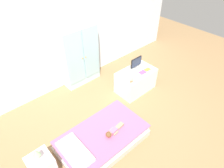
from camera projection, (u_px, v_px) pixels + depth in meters
ground_plane at (115, 120)px, 3.78m from camera, size 10.00×10.00×0.02m
back_wall at (61, 27)px, 3.83m from camera, size 6.40×0.05×2.70m
bed at (103, 138)px, 3.29m from camera, size 1.45×0.85×0.26m
pillow at (75, 152)px, 2.91m from camera, size 0.31×0.61×0.06m
doll at (112, 132)px, 3.18m from camera, size 0.39×0.14×0.10m
nightstand at (42, 167)px, 2.82m from camera, size 0.33×0.33×0.42m
table_lamp at (36, 153)px, 2.59m from camera, size 0.11×0.11×0.22m
wardrobe at (80, 55)px, 4.25m from camera, size 0.83×0.31×1.42m
tv_stand at (136, 81)px, 4.30m from camera, size 0.83×0.50×0.49m
tv_monitor at (136, 62)px, 4.14m from camera, size 0.29×0.10×0.26m
rocking_horse_toy at (132, 80)px, 3.84m from camera, size 0.09×0.04×0.11m
book_purple at (142, 72)px, 4.11m from camera, size 0.15×0.11×0.01m
book_yellow at (147, 69)px, 4.19m from camera, size 0.14×0.09×0.01m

